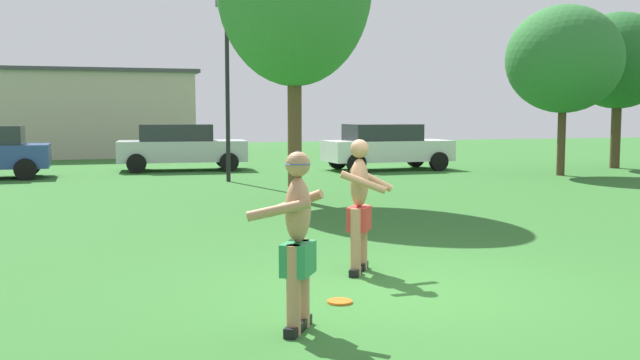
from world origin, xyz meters
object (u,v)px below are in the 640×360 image
at_px(car_white_mid_lot, 386,146).
at_px(tree_right_field, 618,61).
at_px(player_in_red, 360,203).
at_px(car_silver_far_end, 181,146).
at_px(tree_behind_players, 564,59).
at_px(player_with_cap, 297,234).
at_px(lamp_post, 227,69).
at_px(frisbee, 340,302).

distance_m(car_white_mid_lot, tree_right_field, 8.81).
xyz_separation_m(player_in_red, car_silver_far_end, (-0.25, 16.69, -0.04)).
bearing_deg(tree_behind_players, player_with_cap, -133.12).
bearing_deg(player_with_cap, car_silver_far_end, 86.56).
bearing_deg(lamp_post, tree_right_field, 3.46).
bearing_deg(tree_right_field, car_silver_far_end, 166.36).
relative_size(frisbee, car_white_mid_lot, 0.06).
height_order(player_with_cap, tree_behind_players, tree_behind_players).
distance_m(player_in_red, car_silver_far_end, 16.70).
bearing_deg(tree_right_field, car_white_mid_lot, 168.39).
bearing_deg(car_silver_far_end, tree_right_field, -13.64).
bearing_deg(car_silver_far_end, player_with_cap, -93.44).
xyz_separation_m(car_silver_far_end, tree_right_field, (14.91, -3.62, 2.96)).
bearing_deg(player_in_red, car_white_mid_lot, 66.12).
bearing_deg(car_white_mid_lot, tree_right_field, -11.61).
height_order(player_with_cap, car_white_mid_lot, player_with_cap).
bearing_deg(frisbee, car_white_mid_lot, 65.72).
distance_m(frisbee, car_silver_far_end, 17.99).
bearing_deg(tree_right_field, player_with_cap, -136.62).
bearing_deg(lamp_post, player_in_red, -92.73).
distance_m(car_silver_far_end, lamp_post, 5.13).
xyz_separation_m(tree_right_field, tree_behind_players, (-3.71, -1.98, -0.16)).
xyz_separation_m(player_with_cap, frisbee, (0.68, 0.80, -0.88)).
distance_m(player_in_red, frisbee, 1.69).
relative_size(player_with_cap, car_silver_far_end, 0.37).
bearing_deg(player_in_red, lamp_post, 87.27).
bearing_deg(player_with_cap, tree_behind_players, 46.88).
xyz_separation_m(car_silver_far_end, lamp_post, (0.83, -4.47, 2.37)).
distance_m(player_in_red, lamp_post, 12.46).
relative_size(car_white_mid_lot, tree_behind_players, 0.82).
height_order(car_white_mid_lot, tree_right_field, tree_right_field).
xyz_separation_m(player_in_red, car_white_mid_lot, (6.53, 14.75, -0.04)).
bearing_deg(tree_right_field, frisbee, -136.93).
height_order(car_white_mid_lot, car_silver_far_end, same).
bearing_deg(tree_behind_players, car_white_mid_lot, 140.42).
bearing_deg(car_white_mid_lot, frisbee, -114.28).
bearing_deg(lamp_post, player_with_cap, -97.82).
height_order(car_silver_far_end, tree_behind_players, tree_behind_players).
height_order(player_with_cap, player_in_red, player_in_red).
height_order(frisbee, tree_behind_players, tree_behind_players).
distance_m(car_silver_far_end, tree_behind_players, 12.83).
height_order(tree_right_field, tree_behind_players, tree_right_field).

